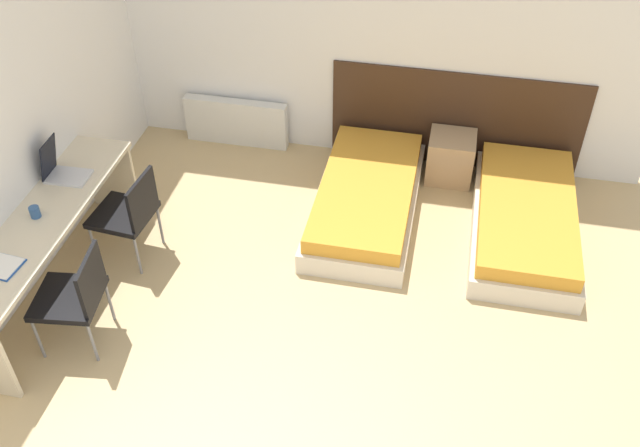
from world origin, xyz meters
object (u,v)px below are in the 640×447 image
Objects in this scene: bed_near_window at (366,198)px; bed_near_door at (525,219)px; chair_near_notebook at (75,294)px; nightstand at (450,157)px; chair_near_laptop at (128,211)px; laptop at (62,170)px.

bed_near_door is (1.44, 0.00, 0.00)m from bed_near_window.
chair_near_notebook reaches higher than bed_near_door.
nightstand is at bearing 45.16° from bed_near_window.
chair_near_notebook is (-2.60, -2.69, 0.26)m from nightstand.
bed_near_window is at bearing 32.71° from chair_near_laptop.
chair_near_laptop reaches higher than nightstand.
nightstand is 1.34× the size of laptop.
laptop is at bearing 110.89° from chair_near_notebook.
chair_near_notebook is 1.18m from laptop.
chair_near_notebook reaches higher than nightstand.
chair_near_laptop is at bearing -152.32° from bed_near_window.
nightstand reaches higher than bed_near_window.
laptop is (-2.41, -0.96, 0.66)m from bed_near_window.
bed_near_window is at bearing 180.00° from bed_near_door.
bed_near_door is at bearing 12.31° from laptop.
bed_near_window is 1.00× the size of bed_near_door.
chair_near_notebook is at bearing -63.53° from laptop.
laptop is at bearing -166.02° from bed_near_door.
bed_near_door is 5.33× the size of laptop.
bed_near_door is 2.20× the size of chair_near_notebook.
bed_near_door is 3.87m from chair_near_notebook.
bed_near_door is at bearing 21.54° from chair_near_laptop.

